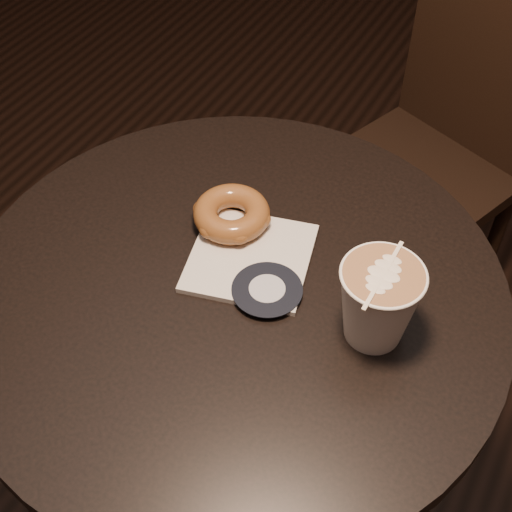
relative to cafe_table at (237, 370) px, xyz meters
The scene contains 5 objects.
cafe_table is the anchor object (origin of this frame).
chair 0.77m from the cafe_table, 84.60° to the left, with size 0.46×0.46×0.91m.
pastry_bag 0.21m from the cafe_table, 94.26° to the left, with size 0.15×0.15×0.01m, color silver.
doughnut 0.25m from the cafe_table, 121.79° to the left, with size 0.10×0.10×0.03m, color #5E2D18.
latte_cup 0.31m from the cafe_table, ahead, with size 0.10×0.10×0.11m, color white, non-canonical shape.
Camera 1 is at (0.30, -0.49, 1.45)m, focal length 50.00 mm.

